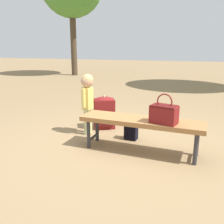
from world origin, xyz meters
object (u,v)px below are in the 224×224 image
backpack_large (104,112)px  backpack_small (131,129)px  park_bench (141,123)px  child_standing (87,95)px  handbag (164,113)px

backpack_large → backpack_small: (-0.56, 0.40, -0.13)m
backpack_small → park_bench: bearing=119.3°
child_standing → backpack_small: bearing=176.8°
park_bench → backpack_large: backpack_large is taller
backpack_small → backpack_large: bearing=-35.3°
park_bench → backpack_large: size_ratio=2.85×
handbag → child_standing: 1.34m
handbag → child_standing: bearing=-23.6°
park_bench → backpack_small: size_ratio=5.26×
child_standing → backpack_small: 0.86m
backpack_large → backpack_small: bearing=144.7°
park_bench → backpack_small: park_bench is taller
handbag → backpack_large: bearing=-39.6°
park_bench → backpack_large: bearing=-45.4°
park_bench → backpack_large: (0.79, -0.80, -0.11)m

